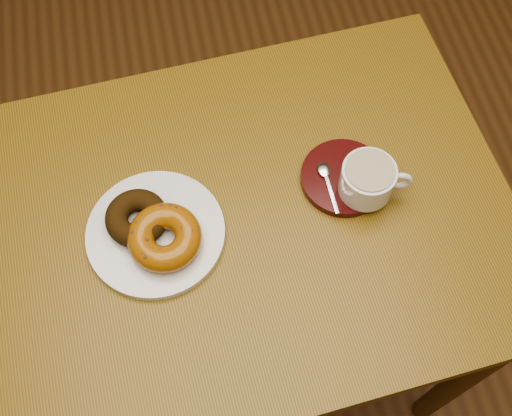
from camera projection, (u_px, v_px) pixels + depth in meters
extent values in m
plane|color=brown|center=(244.00, 352.00, 1.78)|extent=(6.00, 6.00, 0.00)
cube|color=brown|center=(244.00, 220.00, 1.06)|extent=(0.93, 0.72, 0.03)
cylinder|color=#4A3115|center=(464.00, 378.00, 1.35)|extent=(0.05, 0.05, 0.79)
cylinder|color=#4A3115|center=(52.00, 231.00, 1.51)|extent=(0.05, 0.05, 0.79)
cylinder|color=#4A3115|center=(371.00, 154.00, 1.60)|extent=(0.05, 0.05, 0.79)
cylinder|color=silver|center=(156.00, 233.00, 1.02)|extent=(0.30, 0.30, 0.01)
torus|color=black|center=(137.00, 218.00, 1.01)|extent=(0.12, 0.12, 0.04)
torus|color=#955710|center=(165.00, 237.00, 0.99)|extent=(0.14, 0.14, 0.04)
cube|color=#462517|center=(187.00, 228.00, 0.98)|extent=(0.01, 0.01, 0.00)
cube|color=#462517|center=(184.00, 221.00, 0.98)|extent=(0.01, 0.01, 0.00)
cube|color=#462517|center=(179.00, 215.00, 0.99)|extent=(0.01, 0.01, 0.00)
cube|color=#462517|center=(172.00, 212.00, 0.99)|extent=(0.01, 0.01, 0.00)
cube|color=#462517|center=(164.00, 211.00, 0.99)|extent=(0.01, 0.01, 0.00)
cube|color=#462517|center=(156.00, 212.00, 0.99)|extent=(0.01, 0.01, 0.00)
cube|color=#462517|center=(148.00, 216.00, 0.99)|extent=(0.01, 0.01, 0.00)
cube|color=#462517|center=(143.00, 222.00, 0.98)|extent=(0.01, 0.01, 0.00)
cube|color=#462517|center=(139.00, 229.00, 0.98)|extent=(0.01, 0.01, 0.00)
cube|color=#462517|center=(139.00, 237.00, 0.97)|extent=(0.01, 0.01, 0.00)
cube|color=#462517|center=(141.00, 244.00, 0.96)|extent=(0.01, 0.01, 0.00)
cube|color=#462517|center=(146.00, 250.00, 0.96)|extent=(0.01, 0.01, 0.00)
cube|color=#462517|center=(154.00, 254.00, 0.96)|extent=(0.01, 0.01, 0.00)
cube|color=#462517|center=(162.00, 255.00, 0.96)|extent=(0.01, 0.01, 0.00)
cube|color=#462517|center=(171.00, 253.00, 0.96)|extent=(0.01, 0.01, 0.00)
cube|color=#462517|center=(178.00, 249.00, 0.96)|extent=(0.01, 0.01, 0.00)
cube|color=#462517|center=(184.00, 243.00, 0.97)|extent=(0.01, 0.01, 0.00)
cube|color=#462517|center=(187.00, 236.00, 0.97)|extent=(0.01, 0.01, 0.00)
cylinder|color=#330707|center=(344.00, 178.00, 1.07)|extent=(0.17, 0.17, 0.02)
cylinder|color=silver|center=(367.00, 180.00, 1.02)|extent=(0.09, 0.09, 0.06)
cylinder|color=brown|center=(370.00, 170.00, 1.00)|extent=(0.08, 0.08, 0.00)
torus|color=silver|center=(400.00, 181.00, 1.02)|extent=(0.04, 0.02, 0.04)
ellipsoid|color=silver|center=(324.00, 169.00, 1.06)|extent=(0.02, 0.03, 0.01)
cube|color=silver|center=(331.00, 192.00, 1.04)|extent=(0.01, 0.08, 0.00)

